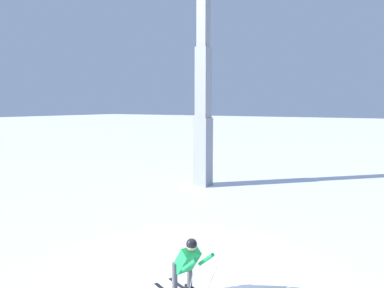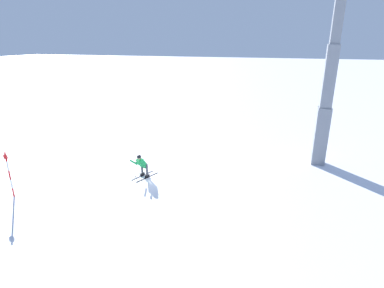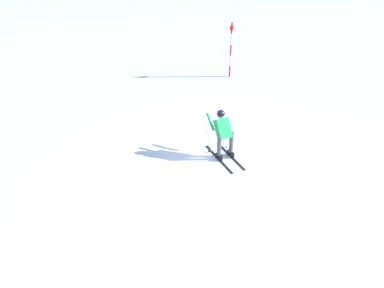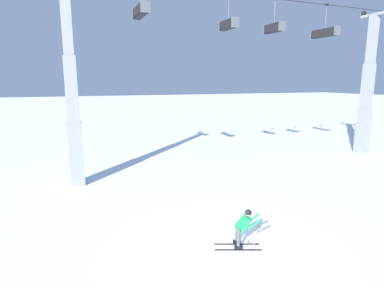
{
  "view_description": "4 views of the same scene",
  "coord_description": "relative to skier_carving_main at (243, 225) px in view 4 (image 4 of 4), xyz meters",
  "views": [
    {
      "loc": [
        4.31,
        -7.0,
        4.4
      ],
      "look_at": [
        -0.82,
        1.25,
        3.33
      ],
      "focal_mm": 32.5,
      "sensor_mm": 36.0,
      "label": 1
    },
    {
      "loc": [
        15.08,
        6.92,
        7.76
      ],
      "look_at": [
        -0.82,
        2.04,
        2.03
      ],
      "focal_mm": 28.43,
      "sensor_mm": 36.0,
      "label": 2
    },
    {
      "loc": [
        -6.27,
        7.49,
        6.75
      ],
      "look_at": [
        -0.82,
        1.8,
        1.96
      ],
      "focal_mm": 36.56,
      "sensor_mm": 36.0,
      "label": 3
    },
    {
      "loc": [
        -5.52,
        -10.11,
        6.11
      ],
      "look_at": [
        -0.58,
        2.29,
        3.46
      ],
      "focal_mm": 29.63,
      "sensor_mm": 36.0,
      "label": 4
    }
  ],
  "objects": [
    {
      "name": "chairlift_seat_nearest",
      "position": [
        -1.35,
        10.09,
        9.28
      ],
      "size": [
        0.61,
        2.44,
        1.87
      ],
      "color": "black"
    },
    {
      "name": "lift_tower_near",
      "position": [
        -5.42,
        10.09,
        4.02
      ],
      "size": [
        0.81,
        2.53,
        11.83
      ],
      "color": "gray",
      "rests_on": "ground_plane"
    },
    {
      "name": "ground_plane",
      "position": [
        -0.27,
        0.71,
        -0.87
      ],
      "size": [
        260.0,
        260.0,
        0.0
      ],
      "primitive_type": "plane",
      "color": "white"
    },
    {
      "name": "skier_carving_main",
      "position": [
        0.0,
        0.0,
        0.0
      ],
      "size": [
        1.84,
        1.21,
        1.65
      ],
      "color": "black",
      "rests_on": "ground_plane"
    },
    {
      "name": "chairlift_seat_second",
      "position": [
        4.5,
        10.09,
        8.93
      ],
      "size": [
        0.61,
        1.86,
        2.28
      ],
      "color": "black"
    },
    {
      "name": "chairlift_seat_fourth",
      "position": [
        12.67,
        10.09,
        8.82
      ],
      "size": [
        0.61,
        2.45,
        2.37
      ],
      "color": "black"
    },
    {
      "name": "chairlift_seat_middle",
      "position": [
        8.1,
        10.09,
        8.93
      ],
      "size": [
        0.61,
        1.86,
        2.28
      ],
      "color": "black"
    },
    {
      "name": "lift_tower_far",
      "position": [
        17.76,
        10.09,
        4.0
      ],
      "size": [
        0.85,
        2.61,
        11.83
      ],
      "color": "gray",
      "rests_on": "ground_plane"
    }
  ]
}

